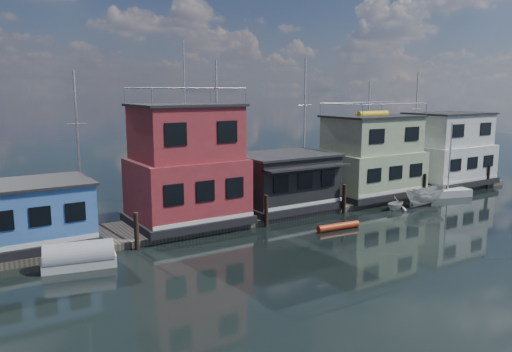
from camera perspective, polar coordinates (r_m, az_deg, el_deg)
ground at (r=29.91m, az=17.69°, el=-8.47°), size 160.00×160.00×0.00m
dock at (r=38.31m, az=3.84°, el=-3.72°), size 48.00×5.00×0.40m
houseboat_blue at (r=31.06m, az=-24.07°, el=-3.97°), size 6.40×4.90×3.66m
houseboat_red at (r=33.31m, az=-7.97°, el=1.01°), size 7.40×5.90×11.86m
houseboat_dark at (r=37.55m, az=3.28°, el=-0.53°), size 7.40×6.10×4.06m
houseboat_green at (r=43.20m, az=13.03°, el=2.11°), size 8.40×5.90×7.03m
houseboat_white at (r=50.77m, az=21.01°, el=2.81°), size 8.40×5.90×6.66m
pilings at (r=35.74m, az=6.08°, el=-3.25°), size 42.28×0.28×2.20m
background_masts at (r=45.04m, az=4.30°, el=5.21°), size 36.40×0.16×12.00m
day_sailer at (r=46.39m, az=21.05°, el=-1.73°), size 4.29×2.52×6.42m
red_kayak at (r=33.60m, az=9.39°, el=-5.70°), size 3.21×0.72×0.47m
tarp_runabout at (r=27.84m, az=-19.55°, el=-8.75°), size 3.87×2.17×1.48m
motorboat at (r=42.13m, az=18.83°, el=-2.15°), size 4.19×1.72×1.60m
dinghy_white at (r=40.04m, az=15.69°, el=-2.98°), size 2.19×1.94×1.07m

